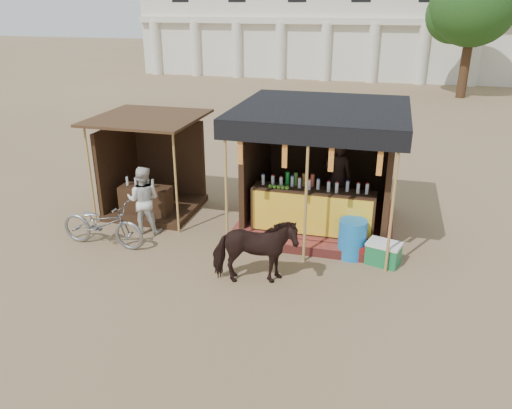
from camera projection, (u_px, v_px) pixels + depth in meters
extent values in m
plane|color=#846B4C|center=(233.00, 294.00, 8.86)|extent=(120.00, 120.00, 0.00)
cube|color=#933730|center=(318.00, 218.00, 11.71)|extent=(3.40, 2.80, 0.22)
cube|color=#933730|center=(307.00, 248.00, 10.33)|extent=(3.40, 0.35, 0.20)
cube|color=#321F12|center=(313.00, 210.00, 10.64)|extent=(2.60, 0.55, 0.95)
cube|color=yellow|center=(311.00, 216.00, 10.38)|extent=(2.50, 0.02, 0.88)
cube|color=#321F12|center=(328.00, 148.00, 12.31)|extent=(3.00, 0.12, 2.50)
cube|color=#321F12|center=(256.00, 158.00, 11.56)|extent=(0.12, 2.50, 2.50)
cube|color=#321F12|center=(390.00, 168.00, 10.83)|extent=(0.12, 2.50, 2.50)
cube|color=black|center=(323.00, 108.00, 10.53)|extent=(3.60, 3.60, 0.06)
cube|color=black|center=(308.00, 136.00, 9.01)|extent=(3.60, 0.06, 0.36)
cylinder|color=tan|center=(226.00, 190.00, 9.87)|extent=(0.06, 0.06, 2.75)
cylinder|color=tan|center=(306.00, 197.00, 9.49)|extent=(0.06, 0.06, 2.75)
cylinder|color=tan|center=(393.00, 206.00, 9.10)|extent=(0.06, 0.06, 2.75)
cube|color=red|center=(240.00, 150.00, 9.49)|extent=(0.10, 0.02, 0.55)
cube|color=red|center=(285.00, 154.00, 9.28)|extent=(0.10, 0.02, 0.55)
cube|color=red|center=(331.00, 157.00, 9.07)|extent=(0.10, 0.02, 0.55)
cube|color=red|center=(380.00, 161.00, 8.86)|extent=(0.10, 0.02, 0.55)
imported|color=black|center=(338.00, 178.00, 11.33)|extent=(0.70, 0.51, 1.78)
cube|color=#321F12|center=(157.00, 207.00, 12.42)|extent=(2.00, 2.00, 0.15)
cube|color=#321F12|center=(170.00, 159.00, 12.90)|extent=(1.90, 0.10, 2.10)
cube|color=#321F12|center=(118.00, 167.00, 12.28)|extent=(0.10, 1.90, 2.10)
cube|color=#472D19|center=(147.00, 118.00, 11.47)|extent=(2.40, 2.40, 0.06)
cylinder|color=tan|center=(90.00, 175.00, 11.32)|extent=(0.05, 0.05, 2.35)
cylinder|color=tan|center=(176.00, 183.00, 10.81)|extent=(0.05, 0.05, 2.35)
cube|color=#321F12|center=(146.00, 203.00, 11.85)|extent=(1.20, 0.50, 0.80)
imported|color=black|center=(254.00, 251.00, 8.99)|extent=(1.67, 1.08, 1.30)
imported|color=gray|center=(102.00, 224.00, 10.48)|extent=(1.91, 0.72, 0.99)
imported|color=silver|center=(144.00, 200.00, 11.01)|extent=(0.83, 0.69, 1.54)
cylinder|color=blue|center=(352.00, 239.00, 10.04)|extent=(0.61, 0.61, 0.80)
cube|color=maroon|center=(361.00, 251.00, 10.09)|extent=(0.49, 0.51, 0.31)
cube|color=#19733E|center=(383.00, 254.00, 9.84)|extent=(0.71, 0.58, 0.40)
cube|color=white|center=(384.00, 244.00, 9.75)|extent=(0.74, 0.60, 0.06)
cube|color=silver|center=(334.00, 15.00, 34.66)|extent=(26.00, 7.00, 8.00)
cube|color=silver|center=(327.00, 21.00, 31.56)|extent=(26.00, 0.50, 0.40)
cylinder|color=silver|center=(156.00, 48.00, 35.16)|extent=(0.70, 0.70, 3.60)
cylinder|color=silver|center=(196.00, 49.00, 34.44)|extent=(0.70, 0.70, 3.60)
cylinder|color=silver|center=(237.00, 50.00, 33.72)|extent=(0.70, 0.70, 3.60)
cylinder|color=silver|center=(280.00, 51.00, 33.00)|extent=(0.70, 0.70, 3.60)
cylinder|color=silver|center=(326.00, 52.00, 32.27)|extent=(0.70, 0.70, 3.60)
cylinder|color=silver|center=(373.00, 53.00, 31.55)|extent=(0.70, 0.70, 3.60)
cylinder|color=silver|center=(423.00, 55.00, 30.83)|extent=(0.70, 0.70, 3.60)
cylinder|color=silver|center=(474.00, 56.00, 30.10)|extent=(0.70, 0.70, 3.60)
cylinder|color=#382314|center=(466.00, 59.00, 26.34)|extent=(0.50, 0.50, 4.00)
sphere|color=#24501B|center=(475.00, 2.00, 25.28)|extent=(4.40, 4.40, 4.40)
sphere|color=#24501B|center=(455.00, 15.00, 26.23)|extent=(2.99, 2.99, 2.99)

